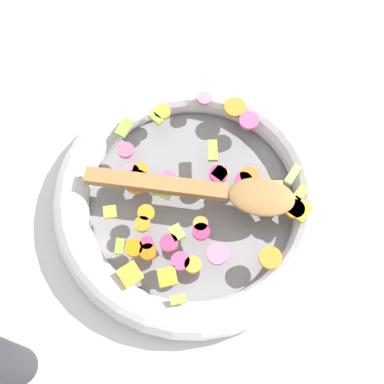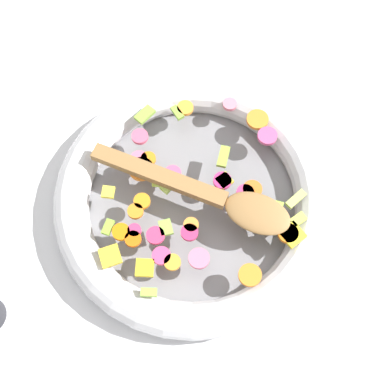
{
  "view_description": "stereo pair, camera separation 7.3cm",
  "coord_description": "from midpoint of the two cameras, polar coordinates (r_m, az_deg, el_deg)",
  "views": [
    {
      "loc": [
        -0.09,
        0.27,
        0.72
      ],
      "look_at": [
        0.0,
        0.0,
        0.05
      ],
      "focal_mm": 50.0,
      "sensor_mm": 36.0,
      "label": 1
    },
    {
      "loc": [
        -0.16,
        0.24,
        0.72
      ],
      "look_at": [
        0.0,
        0.0,
        0.05
      ],
      "focal_mm": 50.0,
      "sensor_mm": 36.0,
      "label": 2
    }
  ],
  "objects": [
    {
      "name": "chopped_vegetables",
      "position": [
        0.73,
        -2.55,
        -0.77
      ],
      "size": [
        0.3,
        0.33,
        0.01
      ],
      "color": "orange",
      "rests_on": "skillet"
    },
    {
      "name": "wooden_spoon",
      "position": [
        0.72,
        -0.67,
        -0.22
      ],
      "size": [
        0.29,
        0.09,
        0.01
      ],
      "color": "olive",
      "rests_on": "chopped_vegetables"
    },
    {
      "name": "ground_plane",
      "position": [
        0.78,
        -2.67,
        -1.75
      ],
      "size": [
        4.0,
        4.0,
        0.0
      ],
      "primitive_type": "plane",
      "color": "silver"
    },
    {
      "name": "skillet",
      "position": [
        0.76,
        -2.75,
        -1.15
      ],
      "size": [
        0.39,
        0.39,
        0.05
      ],
      "color": "slate",
      "rests_on": "ground_plane"
    }
  ]
}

